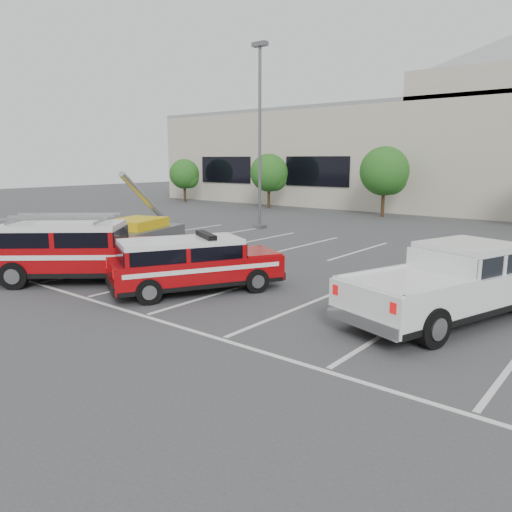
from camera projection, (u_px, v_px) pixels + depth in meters
The scene contains 11 objects.
ground at pixel (219, 293), 14.97m from camera, with size 120.00×120.00×0.00m, color #39393C.
stall_markings at pixel (303, 268), 18.41m from camera, with size 23.00×15.00×0.01m, color silver.
convention_building at pixel (504, 149), 38.29m from camera, with size 60.00×16.99×13.20m.
tree_far_left at pixel (185, 175), 46.70m from camera, with size 2.77×2.77×3.99m.
tree_left at pixel (270, 174), 40.48m from camera, with size 3.07×3.07×4.42m.
tree_mid_left at pixel (386, 173), 34.26m from camera, with size 3.37×3.37×4.85m.
light_pole_left at pixel (260, 137), 28.08m from camera, with size 0.90×0.60×10.24m.
fire_chief_suv at pixel (193, 268), 15.03m from camera, with size 4.00×5.32×1.78m.
white_pickup at pixel (454, 290), 12.42m from camera, with size 3.95×6.56×1.90m.
ladder_suv at pixel (77, 255), 16.32m from camera, with size 5.59×5.25×2.18m.
utility_rig at pixel (133, 240), 20.58m from camera, with size 3.66×4.73×3.51m.
Camera 1 is at (9.96, -10.57, 3.95)m, focal length 35.00 mm.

